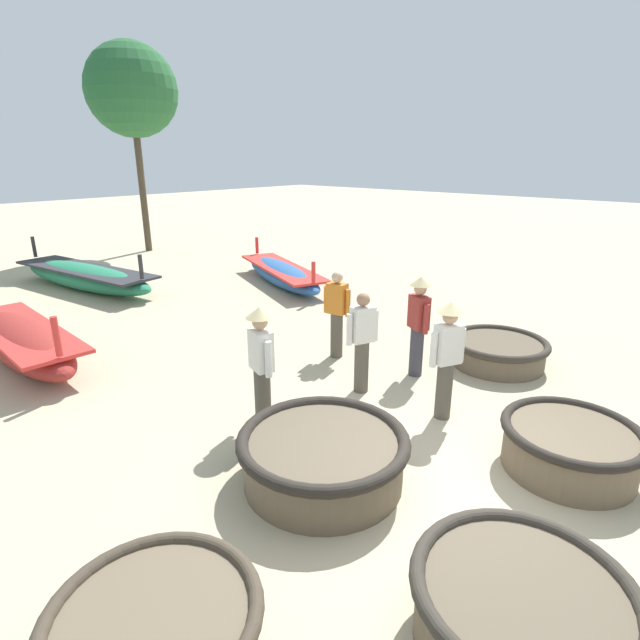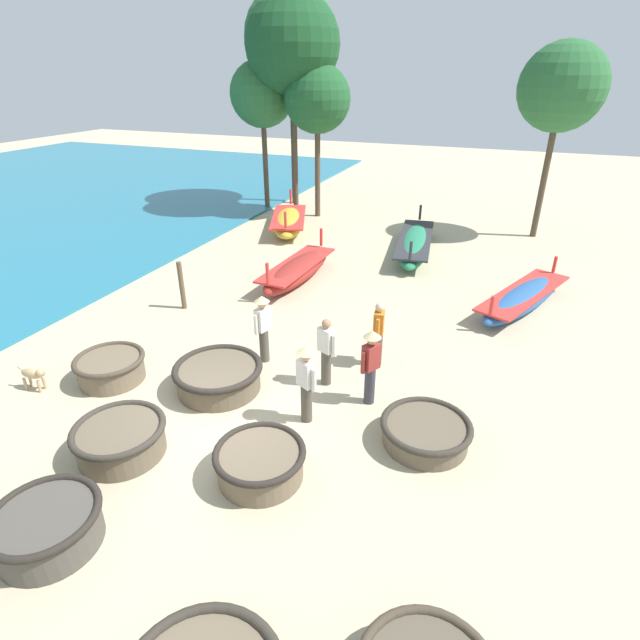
{
  "view_description": "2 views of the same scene",
  "coord_description": "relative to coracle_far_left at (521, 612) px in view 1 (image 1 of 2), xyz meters",
  "views": [
    {
      "loc": [
        -4.04,
        -2.1,
        3.49
      ],
      "look_at": [
        1.91,
        3.18,
        0.83
      ],
      "focal_mm": 28.0,
      "sensor_mm": 36.0,
      "label": 1
    },
    {
      "loc": [
        4.84,
        -6.5,
        6.21
      ],
      "look_at": [
        1.13,
        2.9,
        1.08
      ],
      "focal_mm": 28.0,
      "sensor_mm": 36.0,
      "label": 2
    }
  ],
  "objects": [
    {
      "name": "coracle_front_left",
      "position": [
        -1.87,
        1.82,
        -0.02
      ],
      "size": [
        1.52,
        1.52,
        0.58
      ],
      "color": "brown",
      "rests_on": "ground"
    },
    {
      "name": "coracle_center",
      "position": [
        5.0,
        2.27,
        -0.07
      ],
      "size": [
        1.68,
        1.68,
        0.47
      ],
      "color": "brown",
      "rests_on": "ground"
    },
    {
      "name": "long_boat_red_hull",
      "position": [
        -0.37,
        8.59,
        0.03
      ],
      "size": [
        1.24,
        4.1,
        1.24
      ],
      "color": "maroon",
      "rests_on": "ground"
    },
    {
      "name": "fisherman_by_coracle",
      "position": [
        3.68,
        3.11,
        0.63
      ],
      "size": [
        0.36,
        0.48,
        1.67
      ],
      "color": "#383842",
      "rests_on": "ground"
    },
    {
      "name": "coracle_beside_post",
      "position": [
        2.58,
        0.4,
        -0.02
      ],
      "size": [
        1.56,
        1.56,
        0.57
      ],
      "color": "brown",
      "rests_on": "ground"
    },
    {
      "name": "long_boat_ochre_hull",
      "position": [
        6.49,
        9.13,
        -0.03
      ],
      "size": [
        2.62,
        4.53,
        1.02
      ],
      "color": "#285693",
      "rests_on": "ground"
    },
    {
      "name": "long_boat_green_hull",
      "position": [
        2.58,
        12.72,
        0.02
      ],
      "size": [
        1.83,
        5.4,
        1.2
      ],
      "color": "#237551",
      "rests_on": "ground"
    },
    {
      "name": "coracle_front_right",
      "position": [
        0.54,
        2.38,
        -0.01
      ],
      "size": [
        1.91,
        1.91,
        0.59
      ],
      "color": "brown",
      "rests_on": "ground"
    },
    {
      "name": "fisherman_standing_right",
      "position": [
        2.61,
        3.42,
        0.51
      ],
      "size": [
        0.5,
        0.33,
        1.57
      ],
      "color": "#4C473D",
      "rests_on": "ground"
    },
    {
      "name": "tree_leftmost",
      "position": [
        6.7,
        16.56,
        5.21
      ],
      "size": [
        3.13,
        3.13,
        7.13
      ],
      "color": "#4C3D2D",
      "rests_on": "ground"
    },
    {
      "name": "coracle_far_left",
      "position": [
        0.0,
        0.0,
        0.0
      ],
      "size": [
        1.64,
        1.64,
        0.61
      ],
      "color": "brown",
      "rests_on": "ground"
    },
    {
      "name": "fisherman_with_hat",
      "position": [
        3.43,
        4.59,
        0.51
      ],
      "size": [
        0.27,
        0.52,
        1.57
      ],
      "color": "#4C473D",
      "rests_on": "ground"
    },
    {
      "name": "ground_plane",
      "position": [
        1.01,
        1.36,
        -0.33
      ],
      "size": [
        80.0,
        80.0,
        0.0
      ],
      "primitive_type": "plane",
      "color": "#BCAD8C"
    },
    {
      "name": "fisherman_standing_left",
      "position": [
        2.71,
        2.08,
        0.63
      ],
      "size": [
        0.48,
        0.36,
        1.67
      ],
      "color": "#4C473D",
      "rests_on": "ground"
    },
    {
      "name": "fisherman_hauling",
      "position": [
        0.92,
        3.78,
        0.63
      ],
      "size": [
        0.36,
        0.51,
        1.67
      ],
      "color": "#4C473D",
      "rests_on": "ground"
    }
  ]
}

